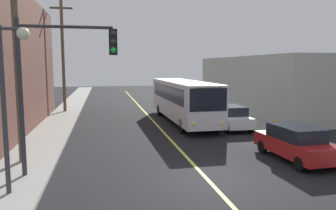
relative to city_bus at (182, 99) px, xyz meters
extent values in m
plane|color=black|center=(-2.20, -12.96, -1.82)|extent=(120.00, 120.00, 0.00)
cube|color=gray|center=(-9.45, -2.96, -1.74)|extent=(2.50, 90.00, 0.15)
cube|color=gray|center=(5.05, -2.96, -1.74)|extent=(2.50, 90.00, 0.15)
cube|color=#D8CC4C|center=(-2.20, 2.04, -1.81)|extent=(0.16, 60.00, 0.01)
cube|color=black|center=(-10.74, -0.54, -0.22)|extent=(0.06, 12.44, 1.30)
cube|color=black|center=(-10.74, -0.54, 2.98)|extent=(0.06, 12.44, 1.30)
cube|color=#B2B2A8|center=(12.30, 4.89, 0.81)|extent=(12.00, 19.94, 5.25)
cube|color=black|center=(6.34, 4.89, -0.22)|extent=(0.06, 13.96, 1.30)
cube|color=silver|center=(0.00, 0.01, 0.01)|extent=(2.77, 12.04, 2.75)
cube|color=black|center=(0.11, -5.97, 0.53)|extent=(2.35, 0.12, 1.40)
cube|color=black|center=(-0.11, 5.99, 0.63)|extent=(2.30, 0.12, 1.10)
cube|color=black|center=(-1.26, -0.01, 0.53)|extent=(0.25, 10.20, 1.10)
cube|color=black|center=(1.25, 0.04, 0.53)|extent=(0.25, 10.20, 1.10)
cube|color=orange|center=(0.11, -5.96, 1.13)|extent=(1.79, 0.09, 0.30)
sphere|color=#F9D872|center=(-0.78, -6.02, -0.92)|extent=(0.24, 0.24, 0.24)
sphere|color=#F9D872|center=(1.00, -5.99, -0.92)|extent=(0.24, 0.24, 0.24)
cylinder|color=black|center=(-1.05, -4.21, -1.32)|extent=(0.32, 1.01, 1.00)
cylinder|color=black|center=(1.20, -4.17, -1.32)|extent=(0.32, 1.01, 1.00)
cylinder|color=black|center=(-1.19, 3.49, -1.32)|extent=(0.32, 1.01, 1.00)
cylinder|color=black|center=(1.06, 3.53, -1.32)|extent=(0.32, 1.01, 1.00)
cube|color=maroon|center=(2.61, -11.18, -1.15)|extent=(1.97, 4.47, 0.70)
cube|color=black|center=(2.61, -11.18, -0.50)|extent=(1.72, 2.53, 0.60)
cylinder|color=black|center=(1.87, -12.72, -1.50)|extent=(0.25, 0.65, 0.64)
cylinder|color=black|center=(3.47, -12.65, -1.50)|extent=(0.25, 0.65, 0.64)
cylinder|color=black|center=(1.76, -9.72, -1.50)|extent=(0.25, 0.65, 0.64)
cylinder|color=black|center=(3.35, -9.65, -1.50)|extent=(0.25, 0.65, 0.64)
cube|color=silver|center=(2.60, -3.39, -1.15)|extent=(1.85, 4.42, 0.70)
cube|color=black|center=(2.60, -3.39, -0.50)|extent=(1.65, 2.48, 0.60)
cylinder|color=black|center=(1.79, -4.89, -1.50)|extent=(0.23, 0.64, 0.64)
cylinder|color=black|center=(3.39, -4.90, -1.50)|extent=(0.23, 0.64, 0.64)
cylinder|color=black|center=(1.82, -1.89, -1.50)|extent=(0.23, 0.64, 0.64)
cylinder|color=black|center=(3.42, -1.90, -1.50)|extent=(0.23, 0.64, 0.64)
cylinder|color=brown|center=(-9.68, -9.32, 3.86)|extent=(0.28, 0.28, 11.05)
cylinder|color=brown|center=(-9.60, 7.04, 3.80)|extent=(0.28, 0.28, 10.93)
cube|color=#4C3D2D|center=(-9.60, 7.04, 7.76)|extent=(2.00, 0.16, 0.16)
cylinder|color=#2D2D33|center=(-9.15, -11.34, 1.33)|extent=(0.18, 0.18, 6.00)
cylinder|color=#2D2D33|center=(-7.40, -11.34, 4.03)|extent=(3.50, 0.12, 0.12)
cube|color=black|center=(-5.65, -11.34, 3.48)|extent=(0.32, 0.36, 1.00)
sphere|color=#2D2D2D|center=(-5.65, -11.53, 3.80)|extent=(0.22, 0.22, 0.22)
sphere|color=#2D2D2D|center=(-5.65, -11.53, 3.48)|extent=(0.22, 0.22, 0.22)
sphere|color=green|center=(-5.65, -11.53, 3.16)|extent=(0.22, 0.22, 0.22)
cylinder|color=#38383D|center=(-9.25, -13.15, 1.08)|extent=(0.16, 0.16, 5.50)
cylinder|color=#38383D|center=(-8.90, -13.15, 3.73)|extent=(0.70, 0.10, 0.10)
sphere|color=#EAE5C6|center=(-8.55, -13.15, 3.58)|extent=(0.40, 0.40, 0.40)
cylinder|color=red|center=(4.65, -5.71, -1.32)|extent=(0.26, 0.26, 0.70)
sphere|color=gold|center=(4.65, -5.71, -0.95)|extent=(0.24, 0.24, 0.24)
cylinder|color=red|center=(4.49, -5.71, -1.22)|extent=(0.12, 0.10, 0.10)
cylinder|color=red|center=(4.81, -5.71, -1.22)|extent=(0.12, 0.10, 0.10)
camera|label=1|loc=(-6.09, -24.41, 2.56)|focal=34.62mm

